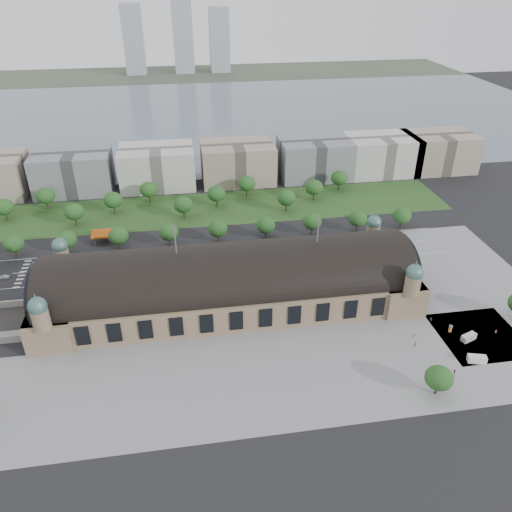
{
  "coord_description": "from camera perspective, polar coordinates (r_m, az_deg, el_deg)",
  "views": [
    {
      "loc": [
        -15.89,
        -166.17,
        120.65
      ],
      "look_at": [
        12.62,
        12.72,
        14.0
      ],
      "focal_mm": 35.0,
      "sensor_mm": 36.0,
      "label": 1
    }
  ],
  "objects": [
    {
      "name": "traffic_car_2",
      "position": [
        234.34,
        -16.87,
        -1.76
      ],
      "size": [
        5.49,
        2.75,
        1.49
      ],
      "primitive_type": "imported",
      "rotation": [
        0.0,
        0.0,
        -1.62
      ],
      "color": "black",
      "rests_on": "ground"
    },
    {
      "name": "parked_car_1",
      "position": [
        231.49,
        -22.11,
        -3.23
      ],
      "size": [
        6.22,
        5.03,
        1.57
      ],
      "primitive_type": "imported",
      "rotation": [
        0.0,
        0.0,
        -1.06
      ],
      "color": "maroon",
      "rests_on": "ground"
    },
    {
      "name": "tree_row_8",
      "position": [
        261.88,
        11.55,
        4.22
      ],
      "size": [
        9.6,
        9.6,
        11.52
      ],
      "color": "#2D2116",
      "rests_on": "ground"
    },
    {
      "name": "pedestrian_0",
      "position": [
        196.84,
        17.61,
        -8.72
      ],
      "size": [
        0.94,
        0.77,
        1.68
      ],
      "primitive_type": "imported",
      "rotation": [
        0.0,
        0.0,
        -0.43
      ],
      "color": "gray",
      "rests_on": "ground"
    },
    {
      "name": "tree_row_6",
      "position": [
        249.89,
        1.12,
        3.54
      ],
      "size": [
        9.6,
        9.6,
        11.52
      ],
      "color": "#2D2116",
      "rests_on": "ground"
    },
    {
      "name": "office_7",
      "position": [
        361.26,
        20.08,
        11.16
      ],
      "size": [
        45.0,
        32.0,
        24.0
      ],
      "primitive_type": "cube",
      "color": "tan",
      "rests_on": "ground"
    },
    {
      "name": "bus_mid",
      "position": [
        231.36,
        -5.41,
        -0.62
      ],
      "size": [
        11.9,
        3.41,
        3.28
      ],
      "primitive_type": "imported",
      "rotation": [
        0.0,
        0.0,
        1.51
      ],
      "color": "beige",
      "rests_on": "ground"
    },
    {
      "name": "traffic_car_5",
      "position": [
        240.78,
        1.94,
        0.59
      ],
      "size": [
        4.25,
        1.52,
        1.4
      ],
      "primitive_type": "imported",
      "rotation": [
        0.0,
        0.0,
        1.58
      ],
      "color": "#57585F",
      "rests_on": "ground"
    },
    {
      "name": "far_shore",
      "position": [
        675.23,
        -8.05,
        19.92
      ],
      "size": [
        700.0,
        120.0,
        0.14
      ],
      "primitive_type": "cube",
      "color": "#44513D",
      "rests_on": "ground"
    },
    {
      "name": "pedestrian_2",
      "position": [
        207.23,
        19.36,
        -6.81
      ],
      "size": [
        1.05,
        1.07,
        1.96
      ],
      "primitive_type": "imported",
      "rotation": [
        0.0,
        0.0,
        2.32
      ],
      "color": "gray",
      "rests_on": "ground"
    },
    {
      "name": "tree_row_9",
      "position": [
        270.88,
        16.35,
        4.48
      ],
      "size": [
        9.6,
        9.6,
        11.52
      ],
      "color": "#2D2116",
      "rests_on": "ground"
    },
    {
      "name": "bus_east",
      "position": [
        231.93,
        4.14,
        -0.52
      ],
      "size": [
        10.85,
        3.03,
        2.99
      ],
      "primitive_type": "imported",
      "rotation": [
        0.0,
        0.0,
        1.62
      ],
      "color": "beige",
      "rests_on": "ground"
    },
    {
      "name": "tree_belt_8",
      "position": [
        297.89,
        -1.08,
        8.27
      ],
      "size": [
        10.4,
        10.4,
        12.48
      ],
      "color": "#2D2116",
      "rests_on": "ground"
    },
    {
      "name": "plaza_south",
      "position": [
        173.64,
        2.15,
        -13.55
      ],
      "size": [
        190.0,
        48.0,
        0.12
      ],
      "primitive_type": "cube",
      "color": "gray",
      "rests_on": "ground"
    },
    {
      "name": "tree_row_3",
      "position": [
        248.77,
        -15.45,
        2.23
      ],
      "size": [
        9.6,
        9.6,
        11.52
      ],
      "color": "#2D2116",
      "rests_on": "ground"
    },
    {
      "name": "tree_belt_5",
      "position": [
        296.09,
        -12.16,
        7.43
      ],
      "size": [
        10.4,
        10.4,
        12.48
      ],
      "color": "#2D2116",
      "rests_on": "ground"
    },
    {
      "name": "parked_car_3",
      "position": [
        227.39,
        -14.62,
        -2.48
      ],
      "size": [
        4.18,
        3.09,
        1.32
      ],
      "primitive_type": "imported",
      "rotation": [
        0.0,
        0.0,
        -1.12
      ],
      "color": "slate",
      "rests_on": "ground"
    },
    {
      "name": "tree_belt_4",
      "position": [
        286.95,
        -16.02,
        6.16
      ],
      "size": [
        10.4,
        10.4,
        12.48
      ],
      "color": "#2D2116",
      "rests_on": "ground"
    },
    {
      "name": "van_east",
      "position": [
        202.32,
        23.07,
        -8.59
      ],
      "size": [
        6.37,
        4.32,
        2.56
      ],
      "rotation": [
        0.0,
        0.0,
        0.36
      ],
      "color": "silver",
      "rests_on": "ground"
    },
    {
      "name": "office_2",
      "position": [
        324.68,
        -20.14,
        9.06
      ],
      "size": [
        45.0,
        32.0,
        24.0
      ],
      "primitive_type": "cube",
      "color": "gray",
      "rests_on": "ground"
    },
    {
      "name": "tree_belt_1",
      "position": [
        299.89,
        -26.87,
        5.02
      ],
      "size": [
        10.4,
        10.4,
        12.48
      ],
      "color": "#2D2116",
      "rests_on": "ground"
    },
    {
      "name": "pedestrian_4",
      "position": [
        185.97,
        21.7,
        -12.24
      ],
      "size": [
        1.24,
        1.34,
        1.98
      ],
      "primitive_type": "imported",
      "rotation": [
        0.0,
        0.0,
        4.03
      ],
      "color": "gray",
      "rests_on": "ground"
    },
    {
      "name": "office_4",
      "position": [
        320.31,
        -2.12,
        10.64
      ],
      "size": [
        45.0,
        32.0,
        24.0
      ],
      "primitive_type": "cube",
      "color": "tan",
      "rests_on": "ground"
    },
    {
      "name": "parked_car_5",
      "position": [
        222.56,
        -10.57,
        -2.69
      ],
      "size": [
        6.22,
        4.98,
        1.57
      ],
      "primitive_type": "imported",
      "rotation": [
        0.0,
        0.0,
        -1.08
      ],
      "color": "#9C9DA4",
      "rests_on": "ground"
    },
    {
      "name": "parked_car_2",
      "position": [
        226.06,
        -18.14,
        -3.25
      ],
      "size": [
        5.88,
        4.82,
        1.6
      ],
      "primitive_type": "imported",
      "rotation": [
        0.0,
        0.0,
        -1.02
      ],
      "color": "#16243F",
      "rests_on": "ground"
    },
    {
      "name": "station",
      "position": [
        200.12,
        -3.0,
        -3.03
      ],
      "size": [
        150.0,
        48.4,
        44.3
      ],
      "color": "#8F7758",
      "rests_on": "ground"
    },
    {
      "name": "office_3",
      "position": [
        318.6,
        -11.21,
        9.97
      ],
      "size": [
        45.0,
        32.0,
        24.0
      ],
      "primitive_type": "cube",
      "color": "beige",
      "rests_on": "ground"
    },
    {
      "name": "tree_belt_2",
      "position": [
        305.12,
        -22.93,
        6.35
      ],
      "size": [
        10.4,
        10.4,
        12.48
      ],
      "color": "#2D2116",
      "rests_on": "ground"
    },
    {
      "name": "tree_row_7",
      "position": [
        254.83,
        6.46,
        3.9
      ],
      "size": [
        9.6,
        9.6,
        11.52
      ],
      "color": "#2D2116",
      "rests_on": "ground"
    },
    {
      "name": "tree_row_2",
      "position": [
        252.99,
        -20.83,
        1.76
      ],
      "size": [
        9.6,
        9.6,
        11.52
      ],
      "color": "#2D2116",
      "rests_on": "ground"
    },
    {
      "name": "parked_car_0",
      "position": [
        231.2,
        -22.48,
        -3.38
      ],
      "size": [
        4.53,
        3.3,
        1.42
      ],
      "primitive_type": "imported",
      "rotation": [
        0.0,
        0.0,
        -1.1
      ],
      "color": "black",
      "rests_on": "ground"
    },
    {
      "name": "van_south",
      "position": [
        193.59,
        23.83,
        -10.74
      ],
      "size": [
        6.72,
        4.13,
        2.72
      ],
      "rotation": [
        0.0,
        0.0,
        -0.28
      ],
      "color": "white",
      "rests_on": "ground"
    },
    {
      "name": "office_6",
      "position": [
        344.15,
        14.09,
        11.18
      ],
      "size": [
        45.0,
        32.0,
        24.0
      ],
      "primitive_type": "cube",
      "color": "beige",
      "rests_on": "ground"
    },
    {
      "name": "grass_belt",
      "position": [
        285.88,
        -8.06,
        5.21
      ],
      "size": [
        300.0,
        45.0,
        0.1
      ],
      "primitive_type": "cube",
      "color": "#2A471C",
      "rests_on": "ground"
    },
    {
      "name": "tree_belt_6",
      "position": [
        273.43,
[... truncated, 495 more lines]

